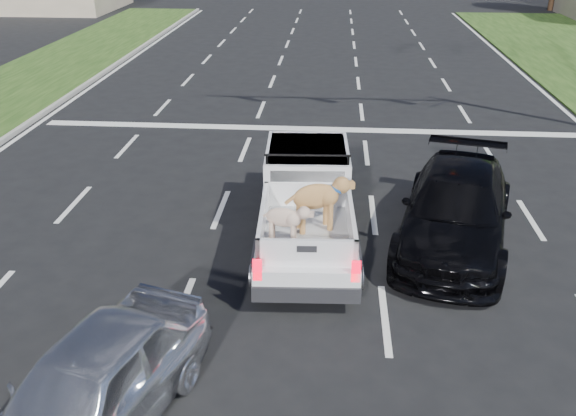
# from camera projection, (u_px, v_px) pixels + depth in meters

# --- Properties ---
(ground) EXTENTS (160.00, 160.00, 0.00)m
(ground) POSITION_uv_depth(u_px,v_px,m) (281.00, 315.00, 10.37)
(ground) COLOR black
(ground) RESTS_ON ground
(road_markings) EXTENTS (17.75, 60.00, 0.01)m
(road_markings) POSITION_uv_depth(u_px,v_px,m) (302.00, 169.00, 16.26)
(road_markings) COLOR silver
(road_markings) RESTS_ON ground
(pickup_truck) EXTENTS (2.10, 5.15, 1.90)m
(pickup_truck) POSITION_uv_depth(u_px,v_px,m) (307.00, 201.00, 12.36)
(pickup_truck) COLOR black
(pickup_truck) RESTS_ON ground
(silver_sedan) EXTENTS (2.76, 4.39, 1.39)m
(silver_sedan) POSITION_uv_depth(u_px,v_px,m) (90.00, 390.00, 7.73)
(silver_sedan) COLOR silver
(silver_sedan) RESTS_ON ground
(black_coupe) EXTENTS (3.29, 5.48, 1.49)m
(black_coupe) POSITION_uv_depth(u_px,v_px,m) (456.00, 210.00, 12.36)
(black_coupe) COLOR black
(black_coupe) RESTS_ON ground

